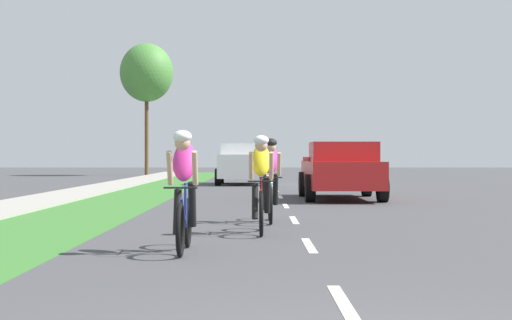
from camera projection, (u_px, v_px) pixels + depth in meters
The scene contains 10 objects.
ground_plane at pixel (283, 196), 24.15m from camera, with size 120.00×120.00×0.00m, color #424244.
grass_verge at pixel (139, 196), 24.16m from camera, with size 2.48×70.00×0.01m, color #38722D.
sidewalk_concrete at pixel (67, 196), 24.17m from camera, with size 1.96×70.00×0.10m, color #9E998E.
lane_markings_center at pixel (280, 191), 28.15m from camera, with size 0.12×53.49×0.01m.
cyclist_lead at pixel (187, 190), 10.12m from camera, with size 0.42×1.72×1.58m.
cyclist_trailing at pixel (264, 183), 12.56m from camera, with size 0.42×1.72×1.58m.
cyclist_distant at pixel (273, 179), 14.68m from camera, with size 0.42×1.72×1.58m.
pickup_red at pixel (344, 171), 22.51m from camera, with size 2.22×5.10×1.64m.
suv_white at pixel (244, 163), 34.34m from camera, with size 2.15×4.70×1.79m.
street_tree_far at pixel (150, 73), 49.38m from camera, with size 3.36×3.36×8.38m.
Camera 1 is at (-0.74, -4.14, 1.25)m, focal length 54.84 mm.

